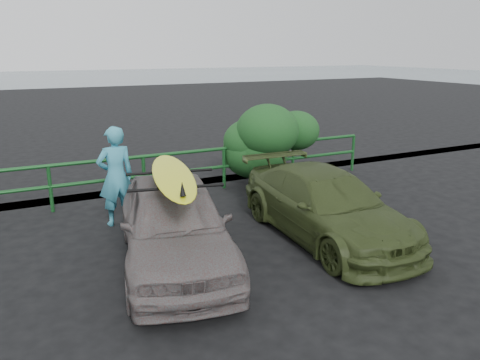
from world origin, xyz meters
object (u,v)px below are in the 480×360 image
object	(u,v)px
sedan	(175,223)
olive_vehicle	(326,205)
surfboard	(173,175)
guardrail	(99,182)
man	(116,176)

from	to	relation	value
sedan	olive_vehicle	distance (m)	2.82
surfboard	olive_vehicle	bearing A→B (deg)	9.57
olive_vehicle	guardrail	bearing A→B (deg)	134.55
olive_vehicle	man	bearing A→B (deg)	146.34
sedan	olive_vehicle	world-z (taller)	sedan
olive_vehicle	surfboard	size ratio (longest dim) A/B	1.45
man	guardrail	bearing A→B (deg)	-90.49
guardrail	sedan	distance (m)	3.59
guardrail	olive_vehicle	world-z (taller)	olive_vehicle
olive_vehicle	man	world-z (taller)	man
sedan	man	xyz separation A→B (m)	(-0.43, 2.21, 0.28)
guardrail	surfboard	size ratio (longest dim) A/B	4.84
sedan	man	size ratio (longest dim) A/B	2.09
sedan	surfboard	size ratio (longest dim) A/B	1.41
guardrail	man	size ratio (longest dim) A/B	7.20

